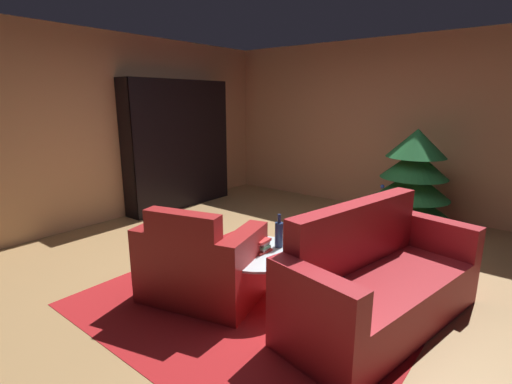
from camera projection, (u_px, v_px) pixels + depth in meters
ground_plane at (272, 273)px, 3.86m from camera, size 7.26×7.26×0.00m
wall_back at (390, 126)px, 5.86m from camera, size 5.93×0.06×2.65m
wall_left at (106, 129)px, 5.33m from camera, size 0.06×6.17×2.65m
area_rug at (261, 296)px, 3.41m from camera, size 2.71×2.55×0.01m
bookshelf_unit at (185, 145)px, 6.18m from camera, size 0.34×1.91×2.03m
armchair_red at (200, 265)px, 3.31m from camera, size 1.14×0.91×0.87m
couch_red at (378, 284)px, 2.99m from camera, size 1.07×1.93×0.93m
coffee_table at (258, 255)px, 3.31m from camera, size 0.80×0.80×0.44m
book_stack_on_table at (259, 245)px, 3.31m from camera, size 0.21×0.18×0.11m
bottle_on_table at (279, 234)px, 3.38m from camera, size 0.07×0.07×0.31m
decorated_tree at (413, 180)px, 5.02m from camera, size 1.07×1.07×1.36m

